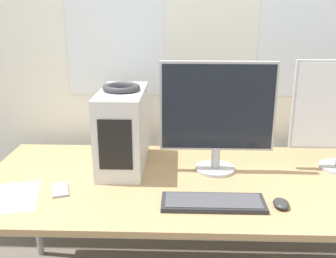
# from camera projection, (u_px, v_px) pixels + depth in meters

# --- Properties ---
(wall_back) EXTENTS (8.00, 0.07, 2.70)m
(wall_back) POSITION_uv_depth(u_px,v_px,m) (211.00, 34.00, 2.26)
(wall_back) COLOR silver
(wall_back) RESTS_ON ground_plane
(desk) EXTENTS (2.26, 0.93, 0.71)m
(desk) POSITION_uv_depth(u_px,v_px,m) (215.00, 187.00, 1.90)
(desk) COLOR tan
(desk) RESTS_ON ground_plane
(pc_tower) EXTENTS (0.22, 0.48, 0.40)m
(pc_tower) POSITION_uv_depth(u_px,v_px,m) (123.00, 129.00, 2.00)
(pc_tower) COLOR silver
(pc_tower) RESTS_ON desk
(headphones) EXTENTS (0.19, 0.19, 0.03)m
(headphones) POSITION_uv_depth(u_px,v_px,m) (121.00, 88.00, 1.93)
(headphones) COLOR #333338
(headphones) RESTS_ON pc_tower
(monitor_main) EXTENTS (0.56, 0.20, 0.55)m
(monitor_main) POSITION_uv_depth(u_px,v_px,m) (217.00, 113.00, 1.90)
(monitor_main) COLOR #B7B7BC
(monitor_main) RESTS_ON desk
(keyboard) EXTENTS (0.43, 0.16, 0.02)m
(keyboard) POSITION_uv_depth(u_px,v_px,m) (213.00, 202.00, 1.64)
(keyboard) COLOR #28282D
(keyboard) RESTS_ON desk
(mouse) EXTENTS (0.07, 0.09, 0.03)m
(mouse) POSITION_uv_depth(u_px,v_px,m) (281.00, 204.00, 1.63)
(mouse) COLOR #2D2D2D
(mouse) RESTS_ON desk
(cell_phone) EXTENTS (0.11, 0.15, 0.01)m
(cell_phone) POSITION_uv_depth(u_px,v_px,m) (60.00, 190.00, 1.77)
(cell_phone) COLOR #99999E
(cell_phone) RESTS_ON desk
(paper_sheet_left) EXTENTS (0.28, 0.34, 0.00)m
(paper_sheet_left) POSITION_uv_depth(u_px,v_px,m) (13.00, 197.00, 1.71)
(paper_sheet_left) COLOR white
(paper_sheet_left) RESTS_ON desk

